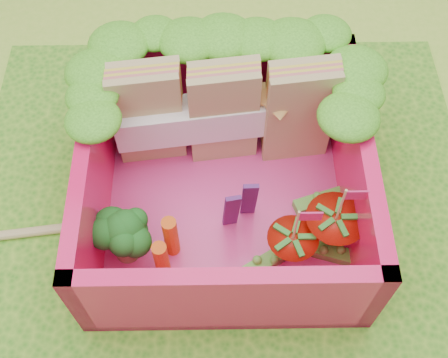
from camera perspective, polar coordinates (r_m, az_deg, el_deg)
ground at (r=2.85m, az=-0.06°, el=-5.44°), size 14.00×14.00×0.00m
placemat at (r=2.84m, az=-0.06°, el=-5.31°), size 2.60×2.60×0.03m
bento_floor at (r=2.87m, az=0.10°, el=-2.39°), size 1.30×1.30×0.05m
bento_box at (r=2.65m, az=0.10°, el=0.29°), size 1.30×1.30×0.55m
lettuce_ruffle at (r=2.67m, az=-0.03°, el=12.32°), size 1.43×0.77×0.11m
sandwich_stack at (r=2.79m, az=0.12°, el=6.75°), size 1.09×0.30×0.60m
broccoli at (r=2.58m, az=-10.30°, el=-5.55°), size 0.34×0.34×0.27m
carrot_sticks at (r=2.60m, az=-5.86°, el=-6.83°), size 0.11×0.17×0.28m
purple_wedges at (r=2.62m, az=1.67°, el=-2.67°), size 0.16×0.09×0.38m
strawberry_left at (r=2.60m, az=6.79°, el=-7.00°), size 0.23×0.23×0.47m
strawberry_right at (r=2.65m, az=10.87°, el=-5.25°), size 0.27×0.27×0.51m
snap_peas at (r=2.75m, az=8.47°, el=-5.91°), size 0.63×0.54×0.05m
chopsticks at (r=2.94m, az=-17.71°, el=-4.98°), size 2.02×0.30×0.04m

